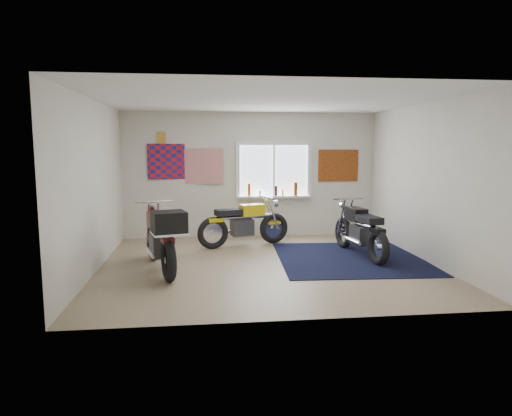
{
  "coord_description": "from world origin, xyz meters",
  "views": [
    {
      "loc": [
        -1.06,
        -7.39,
        1.96
      ],
      "look_at": [
        -0.14,
        0.4,
        0.91
      ],
      "focal_mm": 32.0,
      "sensor_mm": 36.0,
      "label": 1
    }
  ],
  "objects": [
    {
      "name": "flag_display",
      "position": [
        -1.9,
        2.48,
        2.15
      ],
      "size": [
        1.6,
        0.1,
        1.17
      ],
      "color": "red",
      "rests_on": "room_shell"
    },
    {
      "name": "maroon_tourer",
      "position": [
        -1.71,
        -0.28,
        0.55
      ],
      "size": [
        0.94,
        2.08,
        1.07
      ],
      "rotation": [
        0.0,
        0.0,
        1.83
      ],
      "color": "black",
      "rests_on": "ground"
    },
    {
      "name": "oil_bottles",
      "position": [
        0.57,
        2.4,
        1.03
      ],
      "size": [
        1.11,
        0.09,
        0.3
      ],
      "color": "#994416",
      "rests_on": "window_assembly"
    },
    {
      "name": "black_chrome_bike",
      "position": [
        1.75,
        0.41,
        0.44
      ],
      "size": [
        0.6,
        1.97,
        1.01
      ],
      "rotation": [
        0.0,
        0.0,
        1.7
      ],
      "color": "black",
      "rests_on": "navy_rug"
    },
    {
      "name": "triumph_poster",
      "position": [
        1.95,
        2.48,
        1.55
      ],
      "size": [
        0.9,
        0.03,
        0.7
      ],
      "primitive_type": "cube",
      "color": "#A54C14",
      "rests_on": "room_shell"
    },
    {
      "name": "yellow_triumph",
      "position": [
        -0.25,
        1.5,
        0.43
      ],
      "size": [
        1.89,
        0.79,
        0.98
      ],
      "rotation": [
        0.0,
        0.0,
        0.31
      ],
      "color": "black",
      "rests_on": "ground"
    },
    {
      "name": "room_shell",
      "position": [
        0.0,
        0.0,
        1.64
      ],
      "size": [
        5.5,
        5.5,
        5.5
      ],
      "color": "white",
      "rests_on": "ground"
    },
    {
      "name": "ground",
      "position": [
        0.0,
        0.0,
        0.0
      ],
      "size": [
        5.5,
        5.5,
        0.0
      ],
      "primitive_type": "plane",
      "color": "#9E896B",
      "rests_on": "ground"
    },
    {
      "name": "window_assembly",
      "position": [
        0.5,
        2.47,
        1.37
      ],
      "size": [
        1.66,
        0.17,
        1.26
      ],
      "color": "white",
      "rests_on": "room_shell"
    },
    {
      "name": "navy_rug",
      "position": [
        1.52,
        0.24,
        0.01
      ],
      "size": [
        2.65,
        2.74,
        0.01
      ],
      "primitive_type": "cube",
      "rotation": [
        0.0,
        0.0,
        -0.06
      ],
      "color": "black",
      "rests_on": "ground"
    }
  ]
}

